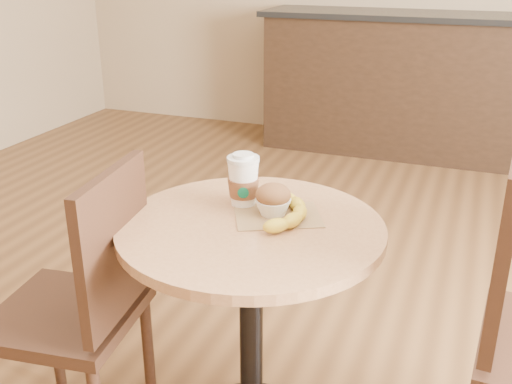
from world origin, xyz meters
TOP-DOWN VIEW (x-y plane):
  - cafe_table at (-0.08, 0.00)m, footprint 0.75×0.75m
  - chair_left at (-0.53, -0.19)m, footprint 0.45×0.45m
  - service_counter at (0.00, 3.18)m, footprint 2.30×0.65m
  - kraft_bag at (-0.03, 0.08)m, footprint 0.30×0.27m
  - coffee_cup at (-0.15, 0.12)m, footprint 0.10×0.10m
  - muffin at (-0.04, 0.08)m, footprint 0.10×0.10m
  - banana at (-0.02, 0.07)m, footprint 0.28×0.33m

SIDE VIEW (x-z plane):
  - chair_left at x=-0.53m, z-range 0.05..0.96m
  - service_counter at x=0.00m, z-range 0.00..1.04m
  - cafe_table at x=-0.08m, z-range 0.17..0.92m
  - kraft_bag at x=-0.03m, z-range 0.75..0.75m
  - banana at x=-0.02m, z-range 0.75..0.79m
  - muffin at x=-0.04m, z-range 0.75..0.84m
  - coffee_cup at x=-0.15m, z-range 0.74..0.90m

